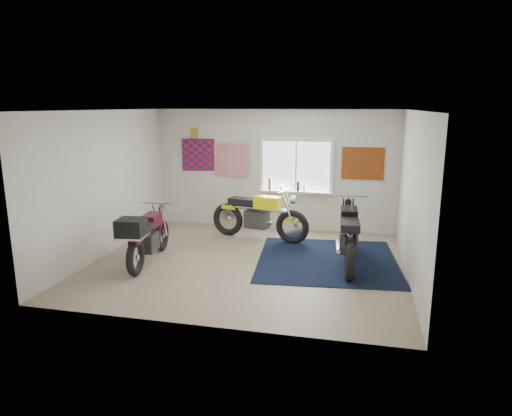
% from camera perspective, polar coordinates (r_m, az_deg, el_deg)
% --- Properties ---
extents(ground, '(5.50, 5.50, 0.00)m').
position_cam_1_polar(ground, '(8.32, -0.96, -6.80)').
color(ground, '#9E896B').
rests_on(ground, ground).
extents(room_shell, '(5.50, 5.50, 5.50)m').
position_cam_1_polar(room_shell, '(7.93, -1.00, 4.44)').
color(room_shell, white).
rests_on(room_shell, ground).
extents(navy_rug, '(2.74, 2.83, 0.01)m').
position_cam_1_polar(navy_rug, '(8.52, 8.89, -6.45)').
color(navy_rug, black).
rests_on(navy_rug, ground).
extents(window_assembly, '(1.66, 0.17, 1.26)m').
position_cam_1_polar(window_assembly, '(10.28, 5.03, 4.77)').
color(window_assembly, white).
rests_on(window_assembly, room_shell).
extents(oil_bottles, '(0.85, 0.07, 0.28)m').
position_cam_1_polar(oil_bottles, '(10.30, 3.45, 2.81)').
color(oil_bottles, '#974B16').
rests_on(oil_bottles, window_assembly).
extents(flag_display, '(1.60, 0.10, 1.17)m').
position_cam_1_polar(flag_display, '(10.80, -7.76, 9.26)').
color(flag_display, red).
rests_on(flag_display, room_shell).
extents(triumph_poster, '(0.90, 0.03, 0.70)m').
position_cam_1_polar(triumph_poster, '(10.17, 13.21, 5.43)').
color(triumph_poster, '#A54C14').
rests_on(triumph_poster, room_shell).
extents(yellow_triumph, '(2.19, 0.74, 1.11)m').
position_cam_1_polar(yellow_triumph, '(9.61, 0.34, -1.08)').
color(yellow_triumph, black).
rests_on(yellow_triumph, ground).
extents(black_chrome_bike, '(0.69, 2.25, 1.16)m').
position_cam_1_polar(black_chrome_bike, '(8.26, 11.46, -3.53)').
color(black_chrome_bike, black).
rests_on(black_chrome_bike, navy_rug).
extents(maroon_tourer, '(0.67, 1.98, 1.01)m').
position_cam_1_polar(maroon_tourer, '(8.27, -13.63, -3.48)').
color(maroon_tourer, black).
rests_on(maroon_tourer, ground).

